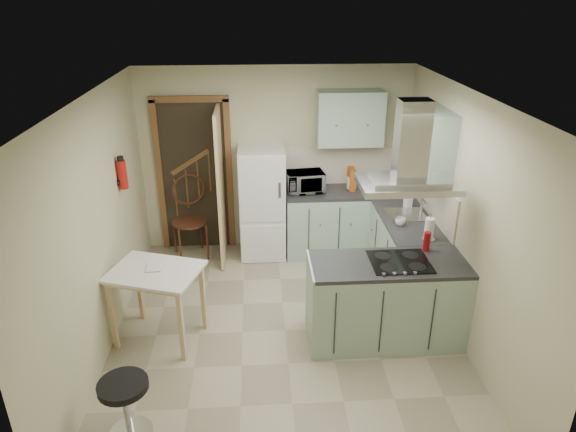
{
  "coord_description": "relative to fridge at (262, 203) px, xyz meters",
  "views": [
    {
      "loc": [
        -0.26,
        -4.54,
        3.38
      ],
      "look_at": [
        0.06,
        0.45,
        1.15
      ],
      "focal_mm": 32.0,
      "sensor_mm": 36.0,
      "label": 1
    }
  ],
  "objects": [
    {
      "name": "book",
      "position": [
        -1.19,
        -1.79,
        0.11
      ],
      "size": [
        0.16,
        0.21,
        0.09
      ],
      "primitive_type": "imported",
      "rotation": [
        0.0,
        0.0,
        0.09
      ],
      "color": "#943531",
      "rests_on": "drop_leaf_table"
    },
    {
      "name": "peninsula",
      "position": [
        1.22,
        -1.98,
        -0.3
      ],
      "size": [
        1.55,
        0.65,
        0.9
      ],
      "primitive_type": "cube",
      "color": "#9EB2A0",
      "rests_on": "floor"
    },
    {
      "name": "kettle",
      "position": [
        1.2,
        0.03,
        0.25
      ],
      "size": [
        0.14,
        0.14,
        0.19
      ],
      "primitive_type": "cylinder",
      "rotation": [
        0.0,
        0.0,
        0.12
      ],
      "color": "silver",
      "rests_on": "counter_back"
    },
    {
      "name": "cup",
      "position": [
        1.55,
        -1.13,
        0.2
      ],
      "size": [
        0.14,
        0.14,
        0.09
      ],
      "primitive_type": "imported",
      "rotation": [
        0.0,
        0.0,
        -0.22
      ],
      "color": "white",
      "rests_on": "counter_right"
    },
    {
      "name": "fire_extinguisher",
      "position": [
        -1.54,
        -0.9,
        0.75
      ],
      "size": [
        0.1,
        0.1,
        0.32
      ],
      "primitive_type": "cylinder",
      "color": "#B2140F",
      "rests_on": "left_wall"
    },
    {
      "name": "ceiling",
      "position": [
        0.2,
        -1.8,
        1.75
      ],
      "size": [
        4.2,
        4.2,
        0.0
      ],
      "primitive_type": "plane",
      "rotation": [
        3.14,
        0.0,
        0.0
      ],
      "color": "silver",
      "rests_on": "back_wall"
    },
    {
      "name": "soap_bottle",
      "position": [
        1.78,
        -0.62,
        0.24
      ],
      "size": [
        0.1,
        0.1,
        0.18
      ],
      "primitive_type": "imported",
      "rotation": [
        0.0,
        0.0,
        0.24
      ],
      "color": "#9F9FAB",
      "rests_on": "counter_right"
    },
    {
      "name": "cereal_box",
      "position": [
        1.2,
        0.05,
        0.3
      ],
      "size": [
        0.08,
        0.2,
        0.29
      ],
      "primitive_type": "cube",
      "rotation": [
        0.0,
        0.0,
        0.03
      ],
      "color": "#C15116",
      "rests_on": "counter_back"
    },
    {
      "name": "sink",
      "position": [
        1.7,
        -0.85,
        0.16
      ],
      "size": [
        0.45,
        0.4,
        0.01
      ],
      "primitive_type": "cube",
      "color": "silver",
      "rests_on": "counter_right"
    },
    {
      "name": "fridge",
      "position": [
        0.0,
        0.0,
        0.0
      ],
      "size": [
        0.6,
        0.6,
        1.5
      ],
      "primitive_type": "cube",
      "color": "white",
      "rests_on": "floor"
    },
    {
      "name": "right_wall",
      "position": [
        2.0,
        -1.8,
        0.5
      ],
      "size": [
        0.0,
        4.2,
        4.2
      ],
      "primitive_type": "plane",
      "rotation": [
        1.57,
        0.0,
        -1.57
      ],
      "color": "#BFBA94",
      "rests_on": "floor"
    },
    {
      "name": "back_wall",
      "position": [
        0.2,
        0.3,
        0.5
      ],
      "size": [
        3.6,
        0.0,
        3.6
      ],
      "primitive_type": "plane",
      "rotation": [
        1.57,
        0.0,
        0.0
      ],
      "color": "#BFBA94",
      "rests_on": "floor"
    },
    {
      "name": "wall_cabinet_right",
      "position": [
        1.82,
        -0.95,
        1.1
      ],
      "size": [
        0.35,
        0.9,
        0.7
      ],
      "primitive_type": "cube",
      "color": "#9EB2A0",
      "rests_on": "right_wall"
    },
    {
      "name": "doorway",
      "position": [
        -0.9,
        0.27,
        0.3
      ],
      "size": [
        1.1,
        0.12,
        2.1
      ],
      "primitive_type": "cube",
      "color": "brown",
      "rests_on": "floor"
    },
    {
      "name": "drop_leaf_table",
      "position": [
        -1.1,
        -1.83,
        -0.34
      ],
      "size": [
        1.03,
        0.89,
        0.81
      ],
      "primitive_type": "cube",
      "rotation": [
        0.0,
        0.0,
        -0.32
      ],
      "color": "tan",
      "rests_on": "floor"
    },
    {
      "name": "wall_cabinet_back",
      "position": [
        1.15,
        0.12,
        1.1
      ],
      "size": [
        0.85,
        0.35,
        0.7
      ],
      "primitive_type": "cube",
      "color": "#9EB2A0",
      "rests_on": "back_wall"
    },
    {
      "name": "counter_right",
      "position": [
        1.7,
        -0.68,
        -0.3
      ],
      "size": [
        0.6,
        1.95,
        0.9
      ],
      "primitive_type": "cube",
      "color": "#9EB2A0",
      "rests_on": "floor"
    },
    {
      "name": "splashback",
      "position": [
        1.16,
        0.29,
        0.4
      ],
      "size": [
        1.68,
        0.02,
        0.5
      ],
      "primitive_type": "cube",
      "color": "beige",
      "rests_on": "counter_back"
    },
    {
      "name": "left_wall",
      "position": [
        -1.6,
        -1.8,
        0.5
      ],
      "size": [
        0.0,
        4.2,
        4.2
      ],
      "primitive_type": "plane",
      "rotation": [
        1.57,
        0.0,
        1.57
      ],
      "color": "#BFBA94",
      "rests_on": "floor"
    },
    {
      "name": "hob",
      "position": [
        1.32,
        -1.98,
        0.16
      ],
      "size": [
        0.58,
        0.5,
        0.01
      ],
      "primitive_type": "cube",
      "color": "black",
      "rests_on": "peninsula"
    },
    {
      "name": "bentwood_chair",
      "position": [
        -0.98,
        -0.03,
        -0.24
      ],
      "size": [
        0.58,
        0.58,
        1.03
      ],
      "primitive_type": "cube",
      "rotation": [
        0.0,
        0.0,
        0.32
      ],
      "color": "#492518",
      "rests_on": "floor"
    },
    {
      "name": "counter_back",
      "position": [
        0.86,
        0.0,
        -0.3
      ],
      "size": [
        1.08,
        0.6,
        0.9
      ],
      "primitive_type": "cube",
      "color": "#9EB2A0",
      "rests_on": "floor"
    },
    {
      "name": "floor",
      "position": [
        0.2,
        -1.8,
        -0.75
      ],
      "size": [
        4.2,
        4.2,
        0.0
      ],
      "primitive_type": "plane",
      "color": "tan",
      "rests_on": "ground"
    },
    {
      "name": "paper_towel",
      "position": [
        1.76,
        -1.51,
        0.28
      ],
      "size": [
        0.13,
        0.13,
        0.26
      ],
      "primitive_type": "cylinder",
      "rotation": [
        0.0,
        0.0,
        0.39
      ],
      "color": "white",
      "rests_on": "counter_right"
    },
    {
      "name": "red_bottle",
      "position": [
        1.66,
        -1.74,
        0.25
      ],
      "size": [
        0.09,
        0.09,
        0.2
      ],
      "primitive_type": "cylinder",
      "rotation": [
        0.0,
        0.0,
        -0.26
      ],
      "color": "#A20D12",
      "rests_on": "peninsula"
    },
    {
      "name": "extractor_hood",
      "position": [
        1.32,
        -1.98,
        0.97
      ],
      "size": [
        0.9,
        0.55,
        0.1
      ],
      "primitive_type": "cube",
      "color": "silver",
      "rests_on": "ceiling"
    },
    {
      "name": "stool",
      "position": [
        -1.16,
        -3.11,
        -0.48
      ],
      "size": [
        0.51,
        0.51,
        0.54
      ],
      "primitive_type": "cylinder",
      "rotation": [
        0.0,
        0.0,
        0.31
      ],
      "color": "black",
      "rests_on": "floor"
    },
    {
      "name": "microwave",
      "position": [
        0.57,
        0.0,
        0.29
      ],
      "size": [
        0.53,
        0.39,
        0.27
      ],
      "primitive_type": "imported",
      "rotation": [
        0.0,
        0.0,
        0.13
      ],
      "color": "black",
      "rests_on": "counter_back"
    }
  ]
}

